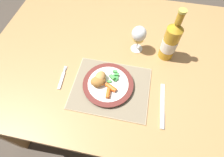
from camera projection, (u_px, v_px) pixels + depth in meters
The scene contains 11 objects.
ground_plane at pixel (112, 105), 1.58m from camera, with size 6.00×6.00×0.00m, color #4C4238.
dining_table at pixel (112, 61), 1.02m from camera, with size 1.33×1.05×0.74m.
placemat at pixel (111, 88), 0.83m from camera, with size 0.36×0.29×0.01m.
dinner_plate at pixel (108, 84), 0.82m from camera, with size 0.24×0.24×0.02m.
breaded_croquettes at pixel (99, 80), 0.80m from camera, with size 0.07×0.09×0.04m.
green_beans_pile at pixel (114, 77), 0.82m from camera, with size 0.05×0.07×0.02m.
glazed_carrots at pixel (110, 89), 0.79m from camera, with size 0.06×0.08×0.02m.
fork at pixel (62, 79), 0.85m from camera, with size 0.03×0.14×0.01m.
table_knife at pixel (162, 109), 0.77m from camera, with size 0.03×0.22×0.01m.
wine_glass at pixel (139, 35), 0.87m from camera, with size 0.08×0.08×0.15m.
bottle at pixel (171, 41), 0.84m from camera, with size 0.08×0.08×0.28m.
Camera 1 is at (0.13, -0.61, 1.47)m, focal length 28.00 mm.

